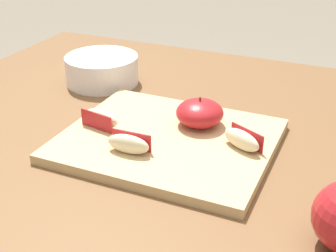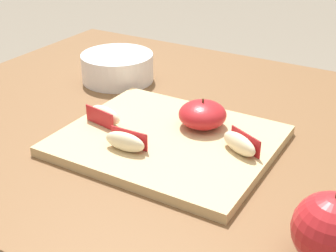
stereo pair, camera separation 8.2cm
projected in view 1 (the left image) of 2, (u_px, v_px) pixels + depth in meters
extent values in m
cube|color=brown|center=(177.00, 128.00, 0.92)|extent=(1.13, 0.86, 0.03)
cube|color=brown|center=(80.00, 151.00, 1.58)|extent=(0.06, 0.06, 0.70)
cube|color=tan|center=(168.00, 140.00, 0.83)|extent=(0.36, 0.30, 0.02)
ellipsoid|color=#B21E23|center=(200.00, 113.00, 0.86)|extent=(0.09, 0.09, 0.05)
cylinder|color=#4C3319|center=(200.00, 100.00, 0.85)|extent=(0.00, 0.00, 0.01)
ellipsoid|color=beige|center=(128.00, 144.00, 0.77)|extent=(0.07, 0.03, 0.03)
cube|color=#B21E23|center=(132.00, 140.00, 0.78)|extent=(0.07, 0.00, 0.03)
ellipsoid|color=beige|center=(101.00, 118.00, 0.86)|extent=(0.08, 0.04, 0.03)
cube|color=#B21E23|center=(96.00, 121.00, 0.85)|extent=(0.07, 0.01, 0.03)
ellipsoid|color=beige|center=(241.00, 140.00, 0.78)|extent=(0.08, 0.05, 0.03)
cube|color=#B21E23|center=(247.00, 137.00, 0.79)|extent=(0.06, 0.03, 0.03)
cylinder|color=white|center=(102.00, 69.00, 1.08)|extent=(0.17, 0.17, 0.06)
cylinder|color=white|center=(102.00, 67.00, 1.08)|extent=(0.14, 0.14, 0.05)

